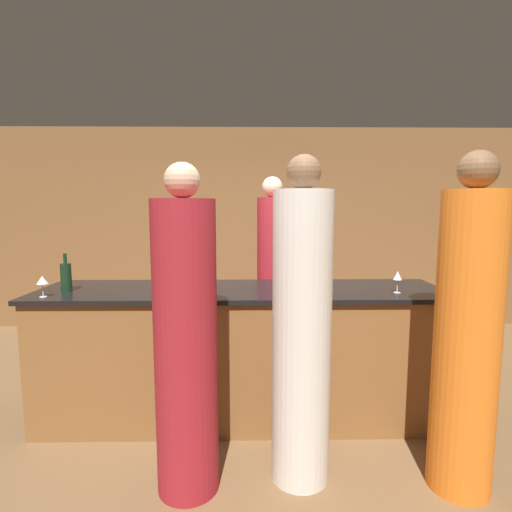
% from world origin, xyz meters
% --- Properties ---
extents(ground_plane, '(14.00, 14.00, 0.00)m').
position_xyz_m(ground_plane, '(0.00, 0.00, 0.00)').
color(ground_plane, brown).
extents(back_wall, '(8.00, 0.08, 2.80)m').
position_xyz_m(back_wall, '(0.00, 2.55, 1.40)').
color(back_wall, brown).
rests_on(back_wall, ground_plane).
extents(bar_counter, '(3.21, 0.81, 1.06)m').
position_xyz_m(bar_counter, '(0.00, 0.00, 0.53)').
color(bar_counter, brown).
rests_on(bar_counter, ground_plane).
extents(bartender, '(0.30, 0.30, 2.00)m').
position_xyz_m(bartender, '(0.28, 0.82, 0.95)').
color(bartender, maroon).
rests_on(bartender, ground_plane).
extents(guest_0, '(0.36, 0.36, 2.01)m').
position_xyz_m(guest_0, '(0.38, -0.77, 0.94)').
color(guest_0, silver).
rests_on(guest_0, ground_plane).
extents(guest_1, '(0.37, 0.37, 1.96)m').
position_xyz_m(guest_1, '(-0.31, -0.85, 0.91)').
color(guest_1, maroon).
rests_on(guest_1, ground_plane).
extents(guest_2, '(0.37, 0.37, 2.02)m').
position_xyz_m(guest_2, '(1.34, -0.87, 0.94)').
color(guest_2, orange).
rests_on(guest_2, ground_plane).
extents(wine_bottle_0, '(0.08, 0.08, 0.30)m').
position_xyz_m(wine_bottle_0, '(-1.35, -0.08, 1.18)').
color(wine_bottle_0, black).
rests_on(wine_bottle_0, bar_counter).
extents(wine_glass_0, '(0.07, 0.07, 0.17)m').
position_xyz_m(wine_glass_0, '(1.18, -0.18, 1.19)').
color(wine_glass_0, silver).
rests_on(wine_glass_0, bar_counter).
extents(wine_glass_1, '(0.08, 0.08, 0.15)m').
position_xyz_m(wine_glass_1, '(-1.43, -0.28, 1.18)').
color(wine_glass_1, silver).
rests_on(wine_glass_1, bar_counter).
extents(wine_glass_2, '(0.07, 0.07, 0.16)m').
position_xyz_m(wine_glass_2, '(1.47, -0.31, 1.18)').
color(wine_glass_2, silver).
rests_on(wine_glass_2, bar_counter).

